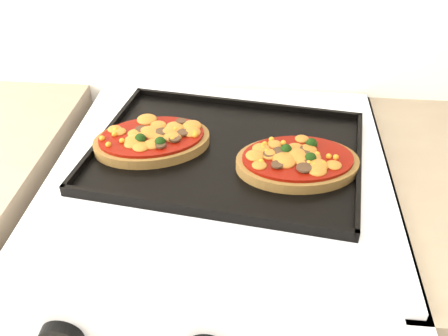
# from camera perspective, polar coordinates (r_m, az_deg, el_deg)

# --- Properties ---
(stove) EXTENTS (0.60, 0.60, 0.91)m
(stove) POSITION_cam_1_polar(r_m,az_deg,el_deg) (1.20, -0.30, -17.44)
(stove) COLOR silver
(stove) RESTS_ON floor
(baking_tray) EXTENTS (0.51, 0.41, 0.02)m
(baking_tray) POSITION_cam_1_polar(r_m,az_deg,el_deg) (0.90, 0.30, 2.00)
(baking_tray) COLOR black
(baking_tray) RESTS_ON stove
(pizza_left) EXTENTS (0.24, 0.20, 0.03)m
(pizza_left) POSITION_cam_1_polar(r_m,az_deg,el_deg) (0.91, -8.25, 3.30)
(pizza_left) COLOR brown
(pizza_left) RESTS_ON baking_tray
(pizza_right) EXTENTS (0.23, 0.17, 0.03)m
(pizza_right) POSITION_cam_1_polar(r_m,az_deg,el_deg) (0.86, 8.40, 0.84)
(pizza_right) COLOR brown
(pizza_right) RESTS_ON baking_tray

